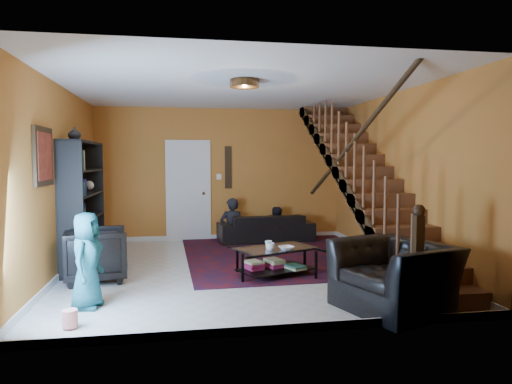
# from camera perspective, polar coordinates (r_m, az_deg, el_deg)

# --- Properties ---
(floor) EXTENTS (5.50, 5.50, 0.00)m
(floor) POSITION_cam_1_polar(r_m,az_deg,el_deg) (7.26, -2.31, -9.57)
(floor) COLOR beige
(floor) RESTS_ON ground
(room) EXTENTS (5.50, 5.50, 5.50)m
(room) POSITION_cam_1_polar(r_m,az_deg,el_deg) (8.51, -12.48, -7.30)
(room) COLOR #CA6F2C
(room) RESTS_ON ground
(staircase) EXTENTS (0.95, 5.02, 3.18)m
(staircase) POSITION_cam_1_polar(r_m,az_deg,el_deg) (7.63, 13.68, 1.60)
(staircase) COLOR brown
(staircase) RESTS_ON floor
(bookshelf) EXTENTS (0.35, 1.80, 2.00)m
(bookshelf) POSITION_cam_1_polar(r_m,az_deg,el_deg) (7.79, -20.77, -1.70)
(bookshelf) COLOR black
(bookshelf) RESTS_ON floor
(door) EXTENTS (0.82, 0.05, 2.05)m
(door) POSITION_cam_1_polar(r_m,az_deg,el_deg) (9.75, -8.46, -0.03)
(door) COLOR silver
(door) RESTS_ON floor
(framed_picture) EXTENTS (0.04, 0.74, 0.74)m
(framed_picture) POSITION_cam_1_polar(r_m,az_deg,el_deg) (6.33, -25.04, 4.05)
(framed_picture) COLOR maroon
(framed_picture) RESTS_ON room
(wall_hanging) EXTENTS (0.14, 0.03, 0.90)m
(wall_hanging) POSITION_cam_1_polar(r_m,az_deg,el_deg) (9.79, -3.50, 3.10)
(wall_hanging) COLOR black
(wall_hanging) RESTS_ON room
(ceiling_fixture) EXTENTS (0.40, 0.40, 0.10)m
(ceiling_fixture) POSITION_cam_1_polar(r_m,az_deg,el_deg) (6.35, -1.43, 13.40)
(ceiling_fixture) COLOR #3F2814
(ceiling_fixture) RESTS_ON room
(rug) EXTENTS (3.49, 3.96, 0.02)m
(rug) POSITION_cam_1_polar(r_m,az_deg,el_deg) (8.26, 3.26, -7.83)
(rug) COLOR #450C11
(rug) RESTS_ON floor
(sofa) EXTENTS (2.02, 0.91, 0.57)m
(sofa) POSITION_cam_1_polar(r_m,az_deg,el_deg) (9.58, 1.22, -4.50)
(sofa) COLOR black
(sofa) RESTS_ON floor
(armchair_left) EXTENTS (0.94, 0.92, 0.75)m
(armchair_left) POSITION_cam_1_polar(r_m,az_deg,el_deg) (6.85, -19.30, -7.39)
(armchair_left) COLOR black
(armchair_left) RESTS_ON floor
(armchair_right) EXTENTS (1.38, 1.47, 0.77)m
(armchair_right) POSITION_cam_1_polar(r_m,az_deg,el_deg) (5.48, 16.87, -10.07)
(armchair_right) COLOR black
(armchair_right) RESTS_ON floor
(person_adult_a) EXTENTS (0.51, 0.35, 1.37)m
(person_adult_a) POSITION_cam_1_polar(r_m,az_deg,el_deg) (9.53, -3.02, -4.85)
(person_adult_a) COLOR black
(person_adult_a) RESTS_ON sofa
(person_adult_b) EXTENTS (0.58, 0.46, 1.17)m
(person_adult_b) POSITION_cam_1_polar(r_m,az_deg,el_deg) (9.69, 2.47, -5.31)
(person_adult_b) COLOR black
(person_adult_b) RESTS_ON sofa
(person_child) EXTENTS (0.46, 0.61, 1.11)m
(person_child) POSITION_cam_1_polar(r_m,az_deg,el_deg) (5.63, -20.41, -8.00)
(person_child) COLOR #175A59
(person_child) RESTS_ON armchair_left
(coffee_table) EXTENTS (1.28, 1.03, 0.43)m
(coffee_table) POSITION_cam_1_polar(r_m,az_deg,el_deg) (6.75, 2.45, -8.50)
(coffee_table) COLOR black
(coffee_table) RESTS_ON floor
(cup_a) EXTENTS (0.17, 0.17, 0.10)m
(cup_a) POSITION_cam_1_polar(r_m,az_deg,el_deg) (6.53, 1.80, -6.83)
(cup_a) COLOR #999999
(cup_a) RESTS_ON coffee_table
(cup_b) EXTENTS (0.14, 0.14, 0.10)m
(cup_b) POSITION_cam_1_polar(r_m,az_deg,el_deg) (6.72, 1.57, -6.53)
(cup_b) COLOR #999999
(cup_b) RESTS_ON coffee_table
(bowl) EXTENTS (0.26, 0.26, 0.05)m
(bowl) POSITION_cam_1_polar(r_m,az_deg,el_deg) (6.56, 3.80, -7.00)
(bowl) COLOR #999999
(bowl) RESTS_ON coffee_table
(vase) EXTENTS (0.18, 0.18, 0.19)m
(vase) POSITION_cam_1_polar(r_m,az_deg,el_deg) (7.27, -21.76, 6.81)
(vase) COLOR #999999
(vase) RESTS_ON bookshelf
(popcorn_bucket) EXTENTS (0.19, 0.19, 0.18)m
(popcorn_bucket) POSITION_cam_1_polar(r_m,az_deg,el_deg) (5.13, -22.24, -14.41)
(popcorn_bucket) COLOR red
(popcorn_bucket) RESTS_ON rug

